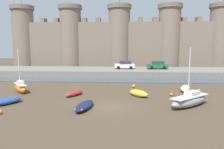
{
  "coord_description": "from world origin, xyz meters",
  "views": [
    {
      "loc": [
        1.59,
        -20.98,
        6.05
      ],
      "look_at": [
        -0.04,
        5.58,
        2.5
      ],
      "focal_mm": 35.0,
      "sensor_mm": 36.0,
      "label": 1
    }
  ],
  "objects": [
    {
      "name": "castle",
      "position": [
        -0.0,
        34.85,
        7.24
      ],
      "size": [
        55.72,
        5.98,
        19.04
      ],
      "color": "#7A6B5B",
      "rests_on": "ground"
    },
    {
      "name": "water_channel",
      "position": [
        0.0,
        16.19,
        0.05
      ],
      "size": [
        80.0,
        4.5,
        0.1
      ],
      "primitive_type": "cube",
      "color": "#3D4C56",
      "rests_on": "ground"
    },
    {
      "name": "rowboat_near_channel_left",
      "position": [
        -4.56,
        4.53,
        0.31
      ],
      "size": [
        2.19,
        3.06,
        0.59
      ],
      "color": "red",
      "rests_on": "ground"
    },
    {
      "name": "car_quay_west",
      "position": [
        8.13,
        23.81,
        2.06
      ],
      "size": [
        4.19,
        2.06,
        1.62
      ],
      "color": "#1E6638",
      "rests_on": "quay_road"
    },
    {
      "name": "sailboat_near_channel_right",
      "position": [
        -12.05,
        6.14,
        0.65
      ],
      "size": [
        3.35,
        3.91,
        5.61
      ],
      "color": "orange",
      "rests_on": "ground"
    },
    {
      "name": "mooring_buoy_near_shore",
      "position": [
        7.17,
        5.11,
        0.2
      ],
      "size": [
        0.41,
        0.41,
        0.41
      ],
      "primitive_type": "sphere",
      "color": "orange",
      "rests_on": "ground"
    },
    {
      "name": "mooring_buoy_off_centre",
      "position": [
        -9.46,
        -2.93,
        0.2
      ],
      "size": [
        0.4,
        0.4,
        0.4
      ],
      "primitive_type": "sphere",
      "color": "orange",
      "rests_on": "ground"
    },
    {
      "name": "rowboat_foreground_centre",
      "position": [
        -2.31,
        -0.82,
        0.32
      ],
      "size": [
        1.81,
        4.11,
        0.62
      ],
      "color": "#141E3D",
      "rests_on": "ground"
    },
    {
      "name": "mooring_buoy_near_channel",
      "position": [
        2.79,
        10.03,
        0.24
      ],
      "size": [
        0.49,
        0.49,
        0.49
      ],
      "primitive_type": "sphere",
      "color": "orange",
      "rests_on": "ground"
    },
    {
      "name": "quay_road",
      "position": [
        0.0,
        23.44,
        0.64
      ],
      "size": [
        61.74,
        10.0,
        1.28
      ],
      "primitive_type": "cube",
      "color": "slate",
      "rests_on": "ground"
    },
    {
      "name": "rowboat_foreground_left",
      "position": [
        -10.79,
        0.2,
        0.34
      ],
      "size": [
        3.18,
        3.63,
        0.66
      ],
      "color": "#234793",
      "rests_on": "ground"
    },
    {
      "name": "rowboat_midflat_left",
      "position": [
        3.19,
        4.64,
        0.41
      ],
      "size": [
        2.69,
        2.88,
        0.78
      ],
      "color": "yellow",
      "rests_on": "ground"
    },
    {
      "name": "ground_plane",
      "position": [
        0.0,
        0.0,
        0.0
      ],
      "size": [
        160.0,
        160.0,
        0.0
      ],
      "primitive_type": "plane",
      "color": "#4C3D2D"
    },
    {
      "name": "sailboat_midflat_centre",
      "position": [
        8.04,
        0.68,
        0.62
      ],
      "size": [
        5.08,
        4.64,
        5.91
      ],
      "color": "gray",
      "rests_on": "ground"
    },
    {
      "name": "car_quay_centre_west",
      "position": [
        1.46,
        23.8,
        2.06
      ],
      "size": [
        4.19,
        2.06,
        1.62
      ],
      "color": "silver",
      "rests_on": "quay_road"
    },
    {
      "name": "rowboat_midflat_right",
      "position": [
        9.65,
        8.3,
        0.38
      ],
      "size": [
        2.3,
        3.84,
        0.72
      ],
      "color": "silver",
      "rests_on": "ground"
    }
  ]
}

